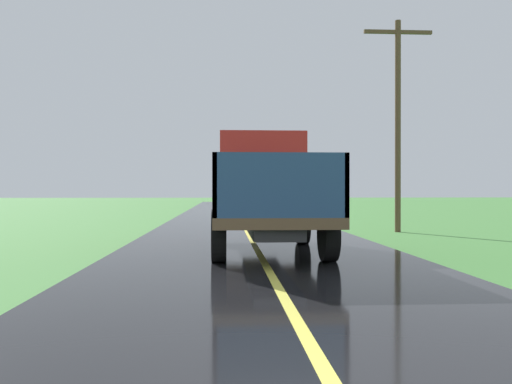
{
  "coord_description": "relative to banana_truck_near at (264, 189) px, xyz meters",
  "views": [
    {
      "loc": [
        -0.76,
        -2.93,
        1.45
      ],
      "look_at": [
        0.06,
        10.72,
        1.4
      ],
      "focal_mm": 37.71,
      "sensor_mm": 36.0,
      "label": 1
    }
  ],
  "objects": [
    {
      "name": "banana_truck_near",
      "position": [
        0.0,
        0.0,
        0.0
      ],
      "size": [
        2.38,
        5.82,
        2.8
      ],
      "color": "#2D2D30",
      "rests_on": "road_surface"
    },
    {
      "name": "utility_pole_roadside",
      "position": [
        5.05,
        5.59,
        2.53
      ],
      "size": [
        2.38,
        0.2,
        7.31
      ],
      "color": "brown",
      "rests_on": "ground"
    }
  ]
}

